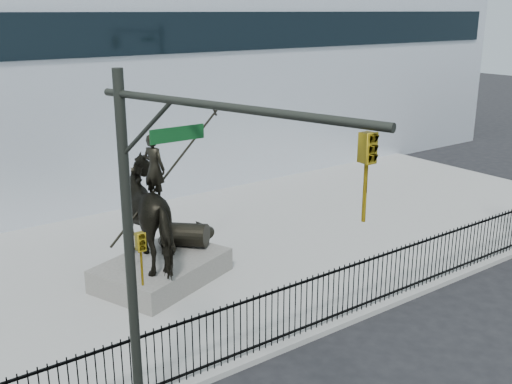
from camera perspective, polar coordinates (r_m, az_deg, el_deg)
ground at (r=16.00m, az=13.34°, el=-12.99°), size 120.00×120.00×0.00m
plaza at (r=20.65m, az=-1.50°, el=-5.23°), size 30.00×12.00×0.15m
building at (r=30.91m, az=-15.67°, el=10.07°), size 44.00×14.00×9.00m
picket_fence at (r=16.31m, az=10.21°, el=-8.61°), size 22.10×0.10×1.50m
statue_plinth at (r=18.07m, az=-8.93°, el=-7.35°), size 4.32×3.66×0.69m
equestrian_statue at (r=17.47m, az=-9.04°, el=-1.93°), size 4.42×3.59×3.98m
traffic_signal_left at (r=9.87m, az=-8.67°, el=-6.10°), size 1.52×4.84×7.00m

